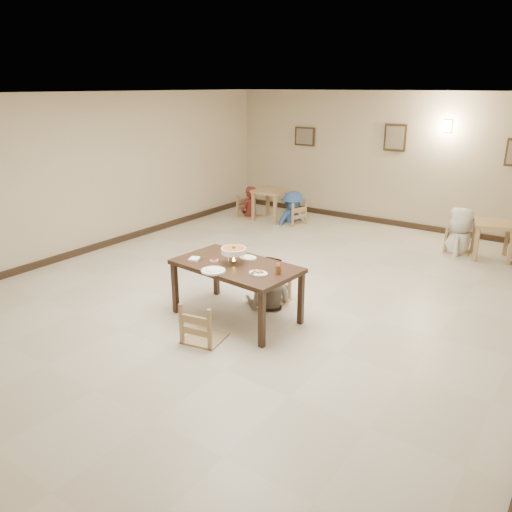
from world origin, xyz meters
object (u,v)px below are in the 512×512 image
Objects in this scene: main_diner at (269,257)px; curry_warmer at (234,251)px; main_table at (236,270)px; bg_chair_ll at (250,197)px; bg_chair_rl at (460,228)px; bg_table_left at (271,195)px; drink_glass at (278,269)px; bg_diner_b at (293,191)px; bg_chair_lr at (293,202)px; bg_diner_c at (463,208)px; chair_near at (203,303)px; chair_far at (272,272)px; bg_table_right at (494,229)px; bg_diner_a at (249,186)px.

main_diner is 0.67m from curry_warmer.
main_table is 1.73× the size of bg_chair_ll.
bg_chair_rl is (4.95, 0.11, -0.03)m from bg_chair_ll.
curry_warmer reaches higher than bg_table_left.
curry_warmer is at bearing -142.56° from bg_chair_ll.
drink_glass is 5.46m from bg_diner_b.
main_diner reaches higher than curry_warmer.
bg_chair_lr reaches higher than main_table.
bg_diner_c is at bearing 69.16° from curry_warmer.
chair_far is at bearing -103.73° from chair_near.
main_diner is at bearing 131.72° from drink_glass.
curry_warmer is 5.18m from bg_chair_rl.
main_diner is 1.75× the size of bg_table_right.
chair_far is 5.15m from bg_chair_ll.
drink_glass is (0.54, -0.60, 0.11)m from main_diner.
bg_diner_c is at bearing 67.57° from chair_far.
bg_table_left is (-2.67, 4.05, 0.12)m from chair_far.
bg_diner_c reaches higher than main_diner.
main_diner is 1.48× the size of bg_chair_ll.
chair_far is at bearing -119.42° from bg_table_right.
bg_chair_ll is 1.00× the size of bg_chair_lr.
curry_warmer is at bearing -179.59° from drink_glass.
bg_chair_lr reaches higher than bg_chair_ll.
bg_table_left reaches higher than bg_table_right.
curry_warmer is (-0.18, -0.61, 0.22)m from main_diner.
bg_chair_ll reaches higher than bg_chair_rl.
bg_diner_a reaches higher than main_diner.
chair_near is 1.05m from drink_glass.
chair_far is 4.45m from bg_diner_c.
bg_chair_rl reaches higher than chair_far.
bg_diner_c reaches higher than bg_table_left.
bg_diner_b reaches higher than main_table.
chair_far reaches higher than bg_table_left.
chair_far is 4.57m from bg_diner_b.
bg_chair_ll reaches higher than bg_table_right.
bg_diner_b reaches higher than bg_chair_rl.
bg_table_right is 0.49× the size of bg_diner_c.
main_diner is 0.99× the size of bg_diner_b.
chair_near is 2.70× the size of curry_warmer.
chair_far is 0.94× the size of chair_near.
bg_chair_lr reaches higher than bg_table_left.
bg_diner_b is (0.00, -0.00, 0.25)m from bg_chair_lr.
main_table reaches higher than bg_table_right.
bg_table_right is at bearing -76.17° from bg_diner_b.
main_diner is at bearing -105.10° from chair_near.
bg_diner_a reaches higher than curry_warmer.
chair_near is at bearing -129.79° from drink_glass.
main_diner is 3.99× the size of curry_warmer.
bg_table_left is 0.76× the size of bg_chair_rl.
bg_diner_c reaches higher than chair_near.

